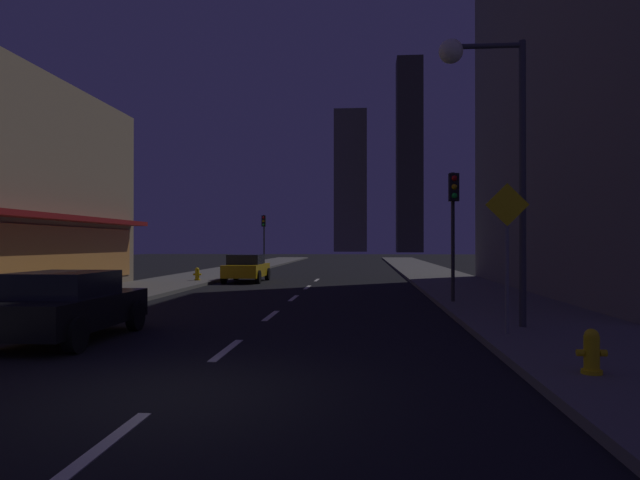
% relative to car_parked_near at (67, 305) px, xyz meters
% --- Properties ---
extents(ground_plane, '(78.00, 136.00, 0.10)m').
position_rel_car_parked_near_xyz_m(ground_plane, '(3.60, 27.99, -0.79)').
color(ground_plane, black).
extents(sidewalk_right, '(4.00, 76.00, 0.15)m').
position_rel_car_parked_near_xyz_m(sidewalk_right, '(10.60, 27.99, -0.67)').
color(sidewalk_right, '#605E59').
rests_on(sidewalk_right, ground).
extents(sidewalk_left, '(4.00, 76.00, 0.15)m').
position_rel_car_parked_near_xyz_m(sidewalk_left, '(-3.40, 27.99, -0.67)').
color(sidewalk_left, '#605E59').
rests_on(sidewalk_left, ground).
extents(lane_marking_center, '(0.16, 28.20, 0.01)m').
position_rel_car_parked_near_xyz_m(lane_marking_center, '(3.60, 6.99, -0.73)').
color(lane_marking_center, silver).
rests_on(lane_marking_center, ground).
extents(skyscraper_distant_tall, '(8.07, 5.61, 35.04)m').
position_rel_car_parked_near_xyz_m(skyscraper_distant_tall, '(2.86, 130.81, 16.78)').
color(skyscraper_distant_tall, brown).
rests_on(skyscraper_distant_tall, ground).
extents(skyscraper_distant_mid, '(5.85, 6.15, 44.25)m').
position_rel_car_parked_near_xyz_m(skyscraper_distant_mid, '(16.55, 120.60, 21.38)').
color(skyscraper_distant_mid, '#343227').
rests_on(skyscraper_distant_mid, ground).
extents(car_parked_near, '(1.98, 4.24, 1.45)m').
position_rel_car_parked_near_xyz_m(car_parked_near, '(0.00, 0.00, 0.00)').
color(car_parked_near, black).
rests_on(car_parked_near, ground).
extents(car_parked_far, '(1.98, 4.24, 1.45)m').
position_rel_car_parked_near_xyz_m(car_parked_far, '(0.00, 18.36, 0.00)').
color(car_parked_far, gold).
rests_on(car_parked_far, ground).
extents(fire_hydrant_yellow_near, '(0.42, 0.30, 0.65)m').
position_rel_car_parked_near_xyz_m(fire_hydrant_yellow_near, '(9.50, -3.00, -0.29)').
color(fire_hydrant_yellow_near, yellow).
rests_on(fire_hydrant_yellow_near, sidewalk_right).
extents(fire_hydrant_far_left, '(0.42, 0.30, 0.65)m').
position_rel_car_parked_near_xyz_m(fire_hydrant_far_left, '(-2.30, 17.15, -0.29)').
color(fire_hydrant_far_left, gold).
rests_on(fire_hydrant_far_left, sidewalk_left).
extents(traffic_light_near_right, '(0.32, 0.48, 4.20)m').
position_rel_car_parked_near_xyz_m(traffic_light_near_right, '(9.10, 7.23, 2.45)').
color(traffic_light_near_right, '#2D2D2D').
rests_on(traffic_light_near_right, sidewalk_right).
extents(traffic_light_far_left, '(0.32, 0.48, 4.20)m').
position_rel_car_parked_near_xyz_m(traffic_light_far_left, '(-1.90, 34.38, 2.45)').
color(traffic_light_far_left, '#2D2D2D').
rests_on(traffic_light_far_left, sidewalk_left).
extents(street_lamp_right, '(1.96, 0.56, 6.58)m').
position_rel_car_parked_near_xyz_m(street_lamp_right, '(8.98, 1.73, 4.33)').
color(street_lamp_right, '#38383D').
rests_on(street_lamp_right, sidewalk_right).
extents(pedestrian_crossing_sign, '(0.91, 0.08, 3.15)m').
position_rel_car_parked_near_xyz_m(pedestrian_crossing_sign, '(9.20, 0.68, 1.28)').
color(pedestrian_crossing_sign, slate).
rests_on(pedestrian_crossing_sign, sidewalk_right).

